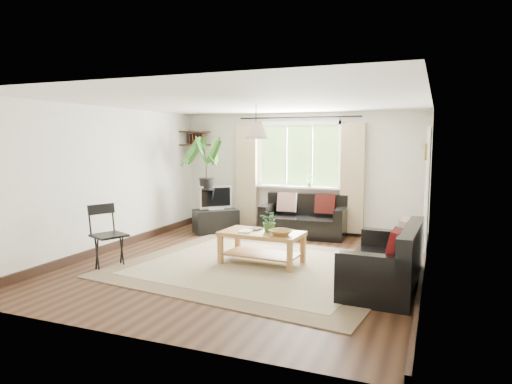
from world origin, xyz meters
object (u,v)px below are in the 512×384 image
at_px(palm_stand, 207,185).
at_px(folding_chair, 109,237).
at_px(sofa_right, 383,258).
at_px(coffee_table, 262,248).
at_px(tv_stand, 216,221).
at_px(sofa_back, 304,217).

distance_m(palm_stand, folding_chair, 2.84).
bearing_deg(palm_stand, sofa_right, -31.73).
height_order(sofa_right, coffee_table, sofa_right).
distance_m(tv_stand, folding_chair, 2.88).
bearing_deg(folding_chair, sofa_right, -59.18).
xyz_separation_m(sofa_back, tv_stand, (-1.74, -0.31, -0.15)).
distance_m(coffee_table, folding_chair, 2.24).
bearing_deg(sofa_back, sofa_right, -58.43).
bearing_deg(tv_stand, coffee_table, -91.47).
height_order(sofa_back, sofa_right, sofa_right).
distance_m(sofa_right, coffee_table, 1.88).
relative_size(sofa_right, palm_stand, 0.85).
xyz_separation_m(sofa_right, folding_chair, (-3.82, -0.51, 0.07)).
xyz_separation_m(coffee_table, folding_chair, (-2.00, -0.99, 0.21)).
bearing_deg(sofa_back, folding_chair, -124.92).
height_order(tv_stand, palm_stand, palm_stand).
bearing_deg(sofa_right, folding_chair, -79.90).
bearing_deg(tv_stand, sofa_back, -33.81).
bearing_deg(sofa_right, palm_stand, -119.20).
xyz_separation_m(tv_stand, palm_stand, (-0.16, -0.07, 0.74)).
distance_m(sofa_back, folding_chair, 3.77).
bearing_deg(sofa_back, coffee_table, -92.92).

